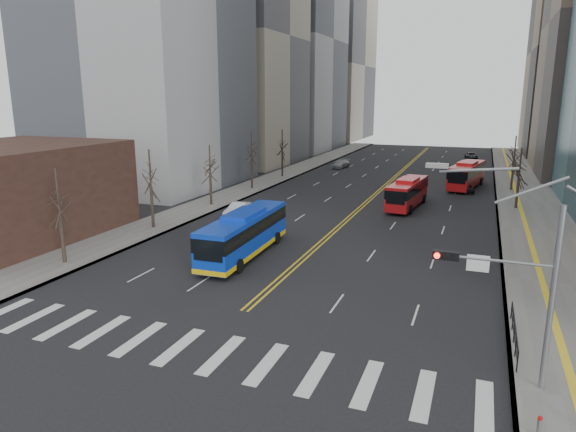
{
  "coord_description": "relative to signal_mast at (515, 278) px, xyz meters",
  "views": [
    {
      "loc": [
        12.08,
        -19.79,
        12.12
      ],
      "look_at": [
        0.6,
        10.56,
        4.46
      ],
      "focal_mm": 32.0,
      "sensor_mm": 36.0,
      "label": 1
    }
  ],
  "objects": [
    {
      "name": "sidewalk_left",
      "position": [
        -30.27,
        43.0,
        -4.78
      ],
      "size": [
        5.0,
        130.0,
        0.15
      ],
      "primitive_type": "cube",
      "color": "slate",
      "rests_on": "ground"
    },
    {
      "name": "ground",
      "position": [
        -13.77,
        -2.0,
        -4.86
      ],
      "size": [
        220.0,
        220.0,
        0.0
      ],
      "primitive_type": "plane",
      "color": "black"
    },
    {
      "name": "sidewalk_right",
      "position": [
        3.73,
        43.0,
        -4.78
      ],
      "size": [
        7.0,
        130.0,
        0.15
      ],
      "primitive_type": "cube",
      "color": "slate",
      "rests_on": "ground"
    },
    {
      "name": "car_white",
      "position": [
        -24.42,
        24.05,
        -4.12
      ],
      "size": [
        1.6,
        4.47,
        1.47
      ],
      "primitive_type": "imported",
      "rotation": [
        0.0,
        0.0,
        0.01
      ],
      "color": "silver",
      "rests_on": "ground"
    },
    {
      "name": "signal_mast",
      "position": [
        0.0,
        0.0,
        0.0
      ],
      "size": [
        5.37,
        0.37,
        9.39
      ],
      "color": "gray",
      "rests_on": "ground"
    },
    {
      "name": "crosswalk",
      "position": [
        -13.77,
        -2.0,
        -4.85
      ],
      "size": [
        26.7,
        4.0,
        0.01
      ],
      "color": "silver",
      "rests_on": "ground"
    },
    {
      "name": "pedestrian_railing",
      "position": [
        0.53,
        4.0,
        -4.03
      ],
      "size": [
        0.06,
        6.06,
        1.02
      ],
      "color": "black",
      "rests_on": "sidewalk_right"
    },
    {
      "name": "car_dark_far",
      "position": [
        -3.61,
        84.14,
        -4.23
      ],
      "size": [
        2.69,
        4.78,
        1.26
      ],
      "primitive_type": "imported",
      "rotation": [
        0.0,
        0.0,
        0.14
      ],
      "color": "black",
      "rests_on": "ground"
    },
    {
      "name": "office_towers",
      "position": [
        -13.64,
        66.51,
        19.07
      ],
      "size": [
        83.0,
        134.0,
        58.0
      ],
      "color": "#949497",
      "rests_on": "ground"
    },
    {
      "name": "centerline",
      "position": [
        -13.77,
        53.0,
        -4.85
      ],
      "size": [
        0.55,
        100.0,
        0.01
      ],
      "color": "gold",
      "rests_on": "ground"
    },
    {
      "name": "car_dark_mid",
      "position": [
        -3.29,
        46.64,
        -4.22
      ],
      "size": [
        2.54,
        4.01,
        1.27
      ],
      "primitive_type": "imported",
      "rotation": [
        0.0,
        0.0,
        0.3
      ],
      "color": "black",
      "rests_on": "ground"
    },
    {
      "name": "red_bus_far",
      "position": [
        -3.37,
        49.97,
        -2.89
      ],
      "size": [
        4.51,
        11.43,
        3.54
      ],
      "color": "red",
      "rests_on": "ground"
    },
    {
      "name": "blue_bus",
      "position": [
        -18.28,
        12.6,
        -3.03
      ],
      "size": [
        3.06,
        12.05,
        3.49
      ],
      "color": "#0C35BF",
      "rests_on": "ground"
    },
    {
      "name": "storefront",
      "position": [
        -39.77,
        9.97,
        -0.85
      ],
      "size": [
        14.0,
        18.0,
        8.0
      ],
      "color": "#321E19",
      "rests_on": "ground"
    },
    {
      "name": "red_bus_near",
      "position": [
        -9.02,
        34.78,
        -3.04
      ],
      "size": [
        3.34,
        10.35,
        3.25
      ],
      "color": "red",
      "rests_on": "ground"
    },
    {
      "name": "car_silver",
      "position": [
        -24.15,
        62.94,
        -4.17
      ],
      "size": [
        2.59,
        4.96,
        1.37
      ],
      "primitive_type": "imported",
      "rotation": [
        0.0,
        0.0,
        -0.15
      ],
      "color": "#A2A3A8",
      "rests_on": "ground"
    },
    {
      "name": "street_trees",
      "position": [
        -20.94,
        32.55,
        0.02
      ],
      "size": [
        35.2,
        47.2,
        7.6
      ],
      "color": "black",
      "rests_on": "ground"
    }
  ]
}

